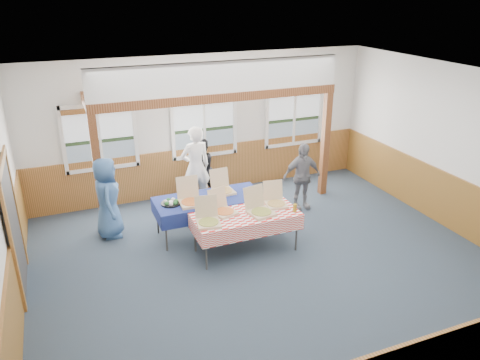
% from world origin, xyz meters
% --- Properties ---
extents(floor, '(8.00, 8.00, 0.00)m').
position_xyz_m(floor, '(0.00, 0.00, 0.00)').
color(floor, '#26333E').
rests_on(floor, ground).
extents(ceiling, '(8.00, 8.00, 0.00)m').
position_xyz_m(ceiling, '(0.00, 0.00, 3.20)').
color(ceiling, white).
rests_on(ceiling, wall_back).
extents(wall_back, '(8.00, 0.00, 8.00)m').
position_xyz_m(wall_back, '(0.00, 3.50, 1.60)').
color(wall_back, silver).
rests_on(wall_back, floor).
extents(wall_front, '(8.00, 0.00, 8.00)m').
position_xyz_m(wall_front, '(0.00, -3.50, 1.60)').
color(wall_front, silver).
rests_on(wall_front, floor).
extents(wall_right, '(0.00, 8.00, 8.00)m').
position_xyz_m(wall_right, '(4.00, 0.00, 1.60)').
color(wall_right, silver).
rests_on(wall_right, floor).
extents(wainscot_back, '(7.98, 0.05, 1.10)m').
position_xyz_m(wainscot_back, '(0.00, 3.48, 0.55)').
color(wainscot_back, brown).
rests_on(wainscot_back, floor).
extents(wainscot_left, '(0.05, 6.98, 1.10)m').
position_xyz_m(wainscot_left, '(-3.98, 0.00, 0.55)').
color(wainscot_left, brown).
rests_on(wainscot_left, floor).
extents(wainscot_right, '(0.05, 6.98, 1.10)m').
position_xyz_m(wainscot_right, '(3.98, 0.00, 0.55)').
color(wainscot_right, brown).
rests_on(wainscot_right, floor).
extents(cased_opening, '(0.06, 1.30, 2.10)m').
position_xyz_m(cased_opening, '(-3.96, 0.90, 1.05)').
color(cased_opening, '#353535').
rests_on(cased_opening, wall_left).
extents(window_left, '(1.56, 0.10, 1.46)m').
position_xyz_m(window_left, '(-2.30, 3.46, 1.68)').
color(window_left, white).
rests_on(window_left, wall_back).
extents(window_mid, '(1.56, 0.10, 1.46)m').
position_xyz_m(window_mid, '(0.00, 3.46, 1.68)').
color(window_mid, white).
rests_on(window_mid, wall_back).
extents(window_right, '(1.56, 0.10, 1.46)m').
position_xyz_m(window_right, '(2.30, 3.46, 1.68)').
color(window_right, white).
rests_on(window_right, wall_back).
extents(post_left, '(0.15, 0.15, 2.40)m').
position_xyz_m(post_left, '(-2.50, 2.30, 1.20)').
color(post_left, '#542A12').
rests_on(post_left, floor).
extents(post_right, '(0.15, 0.15, 2.40)m').
position_xyz_m(post_right, '(2.50, 2.30, 1.20)').
color(post_right, '#542A12').
rests_on(post_right, floor).
extents(cross_beam, '(5.15, 0.18, 0.18)m').
position_xyz_m(cross_beam, '(0.00, 2.30, 2.49)').
color(cross_beam, '#542A12').
rests_on(cross_beam, post_left).
extents(table_left, '(2.24, 1.40, 0.76)m').
position_xyz_m(table_left, '(-0.58, 1.45, 0.71)').
color(table_left, '#353535').
rests_on(table_left, floor).
extents(table_right, '(2.00, 1.08, 0.76)m').
position_xyz_m(table_right, '(-0.18, 0.54, 0.70)').
color(table_right, '#353535').
rests_on(table_right, floor).
extents(pizza_box_a, '(0.44, 0.53, 0.46)m').
position_xyz_m(pizza_box_a, '(-0.98, 1.34, 0.83)').
color(pizza_box_a, tan).
rests_on(pizza_box_a, table_left).
extents(pizza_box_b, '(0.41, 0.49, 0.42)m').
position_xyz_m(pizza_box_b, '(-0.23, 1.61, 0.82)').
color(pizza_box_b, tan).
rests_on(pizza_box_b, table_left).
extents(pizza_box_c, '(0.46, 0.54, 0.43)m').
position_xyz_m(pizza_box_c, '(-0.93, 0.45, 0.82)').
color(pizza_box_c, tan).
rests_on(pizza_box_c, table_right).
extents(pizza_box_d, '(0.49, 0.55, 0.41)m').
position_xyz_m(pizza_box_d, '(-0.54, 0.74, 0.82)').
color(pizza_box_d, tan).
rests_on(pizza_box_d, table_right).
extents(pizza_box_e, '(0.49, 0.57, 0.45)m').
position_xyz_m(pizza_box_e, '(0.06, 0.47, 0.83)').
color(pizza_box_e, tan).
rests_on(pizza_box_e, table_right).
extents(pizza_box_f, '(0.44, 0.51, 0.41)m').
position_xyz_m(pizza_box_f, '(0.47, 0.69, 0.82)').
color(pizza_box_f, tan).
rests_on(pizza_box_f, table_right).
extents(veggie_tray, '(0.37, 0.37, 0.09)m').
position_xyz_m(veggie_tray, '(-1.33, 1.45, 0.79)').
color(veggie_tray, black).
rests_on(veggie_tray, table_left).
extents(drink_glass, '(0.07, 0.07, 0.15)m').
position_xyz_m(drink_glass, '(0.67, 0.29, 0.83)').
color(drink_glass, olive).
rests_on(drink_glass, table_right).
extents(woman_white, '(0.70, 0.50, 1.82)m').
position_xyz_m(woman_white, '(-0.44, 2.78, 0.91)').
color(woman_white, white).
rests_on(woman_white, floor).
extents(woman_black, '(0.83, 0.74, 1.41)m').
position_xyz_m(woman_black, '(-0.21, 3.10, 0.71)').
color(woman_black, black).
rests_on(woman_black, floor).
extents(man_blue, '(0.60, 0.84, 1.60)m').
position_xyz_m(man_blue, '(-2.41, 2.08, 0.80)').
color(man_blue, '#3D659A').
rests_on(man_blue, floor).
extents(person_grey, '(0.88, 0.39, 1.49)m').
position_xyz_m(person_grey, '(1.64, 1.78, 0.74)').
color(person_grey, slate).
rests_on(person_grey, floor).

